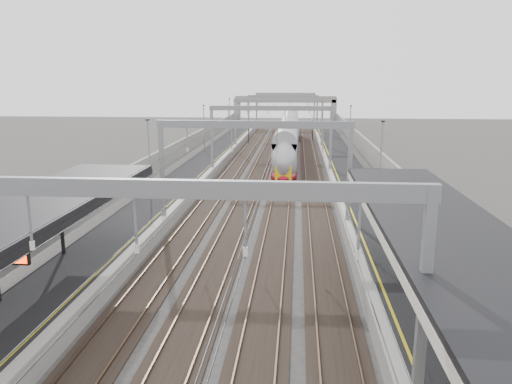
# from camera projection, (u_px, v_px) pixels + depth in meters

# --- Properties ---
(platform_left) EXTENTS (4.00, 120.00, 1.00)m
(platform_left) POSITION_uv_depth(u_px,v_px,m) (202.00, 167.00, 57.17)
(platform_left) COLOR black
(platform_left) RESTS_ON ground
(platform_right) EXTENTS (4.00, 120.00, 1.00)m
(platform_right) POSITION_uv_depth(u_px,v_px,m) (343.00, 169.00, 55.87)
(platform_right) COLOR black
(platform_right) RESTS_ON ground
(tracks) EXTENTS (11.40, 140.00, 0.20)m
(tracks) POSITION_uv_depth(u_px,v_px,m) (272.00, 172.00, 56.62)
(tracks) COLOR black
(tracks) RESTS_ON ground
(overhead_line) EXTENTS (13.00, 140.00, 6.60)m
(overhead_line) POSITION_uv_depth(u_px,v_px,m) (275.00, 114.00, 61.72)
(overhead_line) COLOR gray
(overhead_line) RESTS_ON platform_left
(canopy_right) EXTENTS (4.40, 30.00, 4.24)m
(canopy_right) POSITION_uv_depth(u_px,v_px,m) (480.00, 265.00, 14.00)
(canopy_right) COLOR black
(canopy_right) RESTS_ON platform_right
(overbridge) EXTENTS (22.00, 2.20, 6.90)m
(overbridge) POSITION_uv_depth(u_px,v_px,m) (285.00, 103.00, 108.96)
(overbridge) COLOR gray
(overbridge) RESTS_ON ground
(wall_left) EXTENTS (0.30, 120.00, 3.20)m
(wall_left) POSITION_uv_depth(u_px,v_px,m) (175.00, 157.00, 57.19)
(wall_left) COLOR gray
(wall_left) RESTS_ON ground
(wall_right) EXTENTS (0.30, 120.00, 3.20)m
(wall_right) POSITION_uv_depth(u_px,v_px,m) (373.00, 160.00, 55.37)
(wall_right) COLOR gray
(wall_right) RESTS_ON ground
(train) EXTENTS (2.62, 47.73, 4.15)m
(train) POSITION_uv_depth(u_px,v_px,m) (288.00, 140.00, 70.22)
(train) COLOR maroon
(train) RESTS_ON ground
(signal_green) EXTENTS (0.32, 0.32, 3.48)m
(signal_green) POSITION_uv_depth(u_px,v_px,m) (248.00, 129.00, 81.36)
(signal_green) COLOR black
(signal_green) RESTS_ON ground
(signal_red_near) EXTENTS (0.32, 0.32, 3.48)m
(signal_red_near) POSITION_uv_depth(u_px,v_px,m) (300.00, 128.00, 83.83)
(signal_red_near) COLOR black
(signal_red_near) RESTS_ON ground
(signal_red_far) EXTENTS (0.32, 0.32, 3.48)m
(signal_red_far) POSITION_uv_depth(u_px,v_px,m) (313.00, 127.00, 86.03)
(signal_red_far) COLOR black
(signal_red_far) RESTS_ON ground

